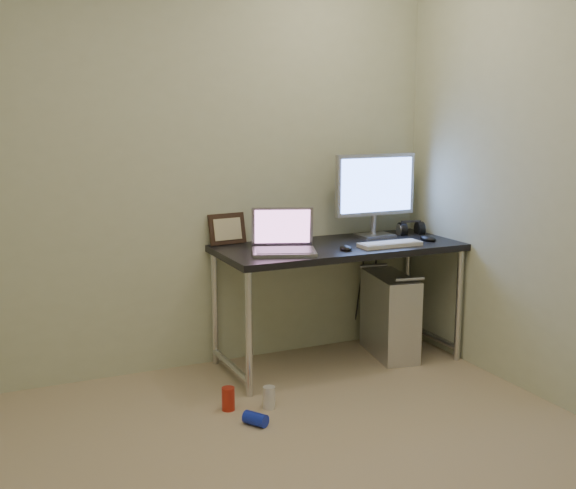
# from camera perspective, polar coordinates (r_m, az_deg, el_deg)

# --- Properties ---
(wall_back) EXTENTS (3.50, 0.02, 2.50)m
(wall_back) POSITION_cam_1_polar(r_m,az_deg,el_deg) (4.28, -10.00, 6.27)
(wall_back) COLOR beige
(wall_back) RESTS_ON ground
(desk) EXTENTS (1.49, 0.65, 0.75)m
(desk) POSITION_cam_1_polar(r_m,az_deg,el_deg) (4.43, 4.00, -1.08)
(desk) COLOR black
(desk) RESTS_ON ground
(tower_computer) EXTENTS (0.31, 0.54, 0.56)m
(tower_computer) POSITION_cam_1_polar(r_m,az_deg,el_deg) (4.70, 8.04, -5.54)
(tower_computer) COLOR silver
(tower_computer) RESTS_ON ground
(cable_a) EXTENTS (0.01, 0.16, 0.69)m
(cable_a) POSITION_cam_1_polar(r_m,az_deg,el_deg) (4.88, 5.72, -3.22)
(cable_a) COLOR black
(cable_a) RESTS_ON ground
(cable_b) EXTENTS (0.02, 0.11, 0.71)m
(cable_b) POSITION_cam_1_polar(r_m,az_deg,el_deg) (4.91, 6.74, -3.38)
(cable_b) COLOR black
(cable_b) RESTS_ON ground
(can_red) EXTENTS (0.08, 0.08, 0.12)m
(can_red) POSITION_cam_1_polar(r_m,az_deg,el_deg) (3.90, -4.74, -12.06)
(can_red) COLOR #B42718
(can_red) RESTS_ON ground
(can_white) EXTENTS (0.08, 0.08, 0.12)m
(can_white) POSITION_cam_1_polar(r_m,az_deg,el_deg) (3.91, -1.51, -11.99)
(can_white) COLOR silver
(can_white) RESTS_ON ground
(can_blue) EXTENTS (0.12, 0.14, 0.07)m
(can_blue) POSITION_cam_1_polar(r_m,az_deg,el_deg) (3.73, -2.58, -13.60)
(can_blue) COLOR #1528C6
(can_blue) RESTS_ON ground
(laptop) EXTENTS (0.44, 0.40, 0.25)m
(laptop) POSITION_cam_1_polar(r_m,az_deg,el_deg) (4.18, -0.37, 0.22)
(laptop) COLOR #A4A3A9
(laptop) RESTS_ON desk
(monitor) EXTENTS (0.57, 0.17, 0.54)m
(monitor) POSITION_cam_1_polar(r_m,az_deg,el_deg) (4.68, 6.92, 4.41)
(monitor) COLOR #A4A3A9
(monitor) RESTS_ON desk
(keyboard) EXTENTS (0.39, 0.13, 0.02)m
(keyboard) POSITION_cam_1_polar(r_m,az_deg,el_deg) (4.40, 8.05, 0.02)
(keyboard) COLOR silver
(keyboard) RESTS_ON desk
(mouse_right) EXTENTS (0.09, 0.13, 0.04)m
(mouse_right) POSITION_cam_1_polar(r_m,az_deg,el_deg) (4.62, 11.00, 0.56)
(mouse_right) COLOR black
(mouse_right) RESTS_ON desk
(mouse_left) EXTENTS (0.09, 0.12, 0.04)m
(mouse_left) POSITION_cam_1_polar(r_m,az_deg,el_deg) (4.25, 4.59, -0.19)
(mouse_left) COLOR black
(mouse_left) RESTS_ON desk
(headphones) EXTENTS (0.19, 0.11, 0.11)m
(headphones) POSITION_cam_1_polar(r_m,az_deg,el_deg) (4.84, 9.69, 1.18)
(headphones) COLOR black
(headphones) RESTS_ON desk
(picture_frame) EXTENTS (0.24, 0.09, 0.19)m
(picture_frame) POSITION_cam_1_polar(r_m,az_deg,el_deg) (4.42, -4.83, 1.24)
(picture_frame) COLOR black
(picture_frame) RESTS_ON desk
(webcam) EXTENTS (0.04, 0.03, 0.12)m
(webcam) POSITION_cam_1_polar(r_m,az_deg,el_deg) (4.52, -1.57, 1.39)
(webcam) COLOR silver
(webcam) RESTS_ON desk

